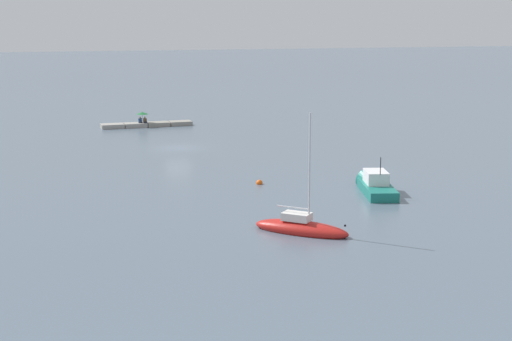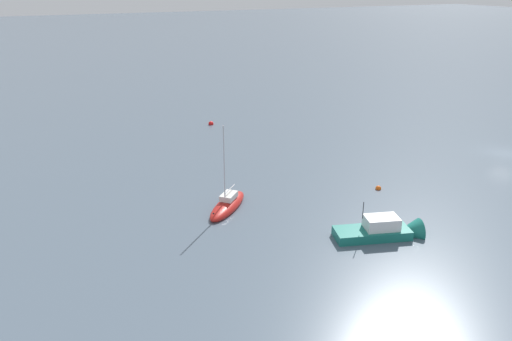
{
  "view_description": "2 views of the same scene",
  "coord_description": "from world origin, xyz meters",
  "px_view_note": "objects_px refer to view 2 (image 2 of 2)",
  "views": [
    {
      "loc": [
        16.62,
        72.59,
        12.32
      ],
      "look_at": [
        -2.21,
        17.39,
        0.83
      ],
      "focal_mm": 53.48,
      "sensor_mm": 36.0,
      "label": 1
    },
    {
      "loc": [
        -34.41,
        45.93,
        17.62
      ],
      "look_at": [
        4.59,
        27.58,
        0.95
      ],
      "focal_mm": 34.97,
      "sensor_mm": 36.0,
      "label": 2
    }
  ],
  "objects_px": {
    "sailboat_red_far": "(228,205)",
    "mooring_buoy_near": "(211,124)",
    "mooring_buoy_mid": "(378,188)",
    "motorboat_teal_near": "(386,232)"
  },
  "relations": [
    {
      "from": "sailboat_red_far",
      "to": "mooring_buoy_near",
      "type": "xyz_separation_m",
      "value": [
        24.08,
        -7.49,
        -0.17
      ]
    },
    {
      "from": "sailboat_red_far",
      "to": "mooring_buoy_mid",
      "type": "xyz_separation_m",
      "value": [
        -2.12,
        -13.66,
        -0.2
      ]
    },
    {
      "from": "mooring_buoy_near",
      "to": "sailboat_red_far",
      "type": "bearing_deg",
      "value": 162.72
    },
    {
      "from": "sailboat_red_far",
      "to": "motorboat_teal_near",
      "type": "bearing_deg",
      "value": 177.77
    },
    {
      "from": "sailboat_red_far",
      "to": "mooring_buoy_near",
      "type": "distance_m",
      "value": 25.22
    },
    {
      "from": "sailboat_red_far",
      "to": "mooring_buoy_near",
      "type": "bearing_deg",
      "value": -62.24
    },
    {
      "from": "mooring_buoy_mid",
      "to": "motorboat_teal_near",
      "type": "bearing_deg",
      "value": 145.19
    },
    {
      "from": "motorboat_teal_near",
      "to": "mooring_buoy_mid",
      "type": "relative_size",
      "value": 13.24
    },
    {
      "from": "motorboat_teal_near",
      "to": "mooring_buoy_mid",
      "type": "distance_m",
      "value": 8.81
    },
    {
      "from": "sailboat_red_far",
      "to": "mooring_buoy_mid",
      "type": "relative_size",
      "value": 14.68
    }
  ]
}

